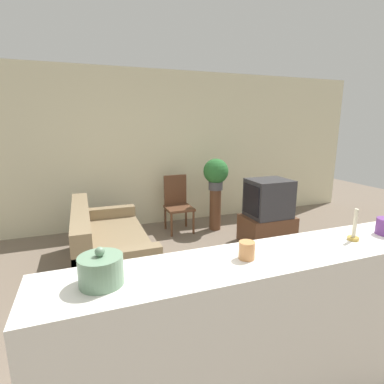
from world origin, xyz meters
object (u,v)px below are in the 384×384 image
(wooden_chair, at_px, (177,202))
(decorative_bowl, at_px, (101,270))
(television, at_px, (268,198))
(potted_plant, at_px, (216,173))
(couch, at_px, (108,247))

(wooden_chair, xyz_separation_m, decorative_bowl, (-1.44, -3.39, 0.64))
(television, distance_m, wooden_chair, 1.52)
(wooden_chair, relative_size, potted_plant, 1.78)
(decorative_bowl, bearing_deg, couch, 85.61)
(television, height_order, wooden_chair, television)
(potted_plant, bearing_deg, couch, -155.77)
(decorative_bowl, bearing_deg, television, 42.92)
(couch, relative_size, wooden_chair, 1.90)
(wooden_chair, xyz_separation_m, potted_plant, (0.62, -0.20, 0.50))
(potted_plant, xyz_separation_m, decorative_bowl, (-2.06, -3.19, 0.15))
(wooden_chair, height_order, potted_plant, potted_plant)
(television, xyz_separation_m, potted_plant, (-0.50, 0.81, 0.29))
(television, distance_m, decorative_bowl, 3.52)
(wooden_chair, bearing_deg, potted_plant, -17.63)
(television, height_order, decorative_bowl, decorative_bowl)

